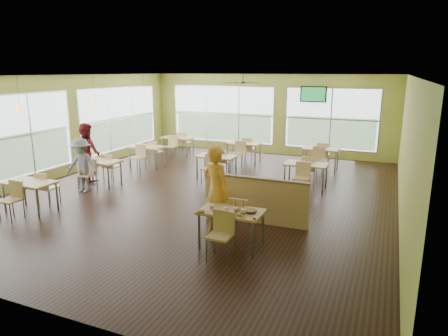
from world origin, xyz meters
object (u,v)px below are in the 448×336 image
at_px(half_wall_divider, 255,200).
at_px(main_table, 231,216).
at_px(man_plaid, 217,191).
at_px(food_basket, 251,211).

bearing_deg(half_wall_divider, main_table, -90.00).
relative_size(half_wall_divider, man_plaid, 1.27).
height_order(half_wall_divider, food_basket, half_wall_divider).
bearing_deg(main_table, food_basket, 3.92).
height_order(half_wall_divider, man_plaid, man_plaid).
bearing_deg(man_plaid, main_table, 159.39).
relative_size(main_table, half_wall_divider, 0.63).
distance_m(main_table, food_basket, 0.41).
xyz_separation_m(main_table, half_wall_divider, (0.00, 1.45, -0.11)).
height_order(man_plaid, food_basket, man_plaid).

